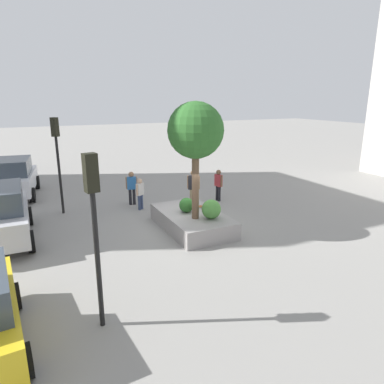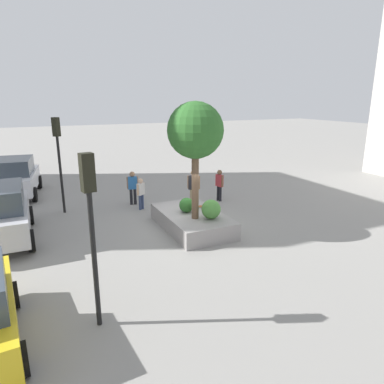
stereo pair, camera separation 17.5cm
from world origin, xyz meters
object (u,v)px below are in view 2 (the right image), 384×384
at_px(traffic_light_median, 90,212).
at_px(bystander_watching, 133,186).
at_px(plaza_tree, 195,131).
at_px(pedestrian_crossing, 219,183).
at_px(skateboard, 194,207).
at_px(police_car, 16,177).
at_px(passerby_with_bag, 141,192).
at_px(traffic_light_corner, 58,149).
at_px(skateboarder, 194,186).
at_px(planter_ledge, 192,220).

xyz_separation_m(traffic_light_median, bystander_watching, (9.22, -3.45, -1.88)).
bearing_deg(plaza_tree, pedestrian_crossing, -40.73).
distance_m(skateboard, bystander_watching, 4.14).
xyz_separation_m(plaza_tree, skateboard, (1.23, -0.51, -3.37)).
bearing_deg(police_car, passerby_with_bag, -133.04).
relative_size(traffic_light_corner, passerby_with_bag, 2.86).
distance_m(plaza_tree, passerby_with_bag, 5.25).
relative_size(skateboard, skateboarder, 0.51).
relative_size(skateboard, bystander_watching, 0.48).
height_order(passerby_with_bag, bystander_watching, bystander_watching).
height_order(skateboarder, bystander_watching, skateboarder).
distance_m(plaza_tree, pedestrian_crossing, 5.80).
bearing_deg(passerby_with_bag, police_car, 46.96).
bearing_deg(bystander_watching, passerby_with_bag, -172.36).
bearing_deg(traffic_light_corner, bystander_watching, -91.79).
bearing_deg(skateboard, traffic_light_corner, 52.14).
distance_m(skateboard, skateboarder, 0.95).
bearing_deg(pedestrian_crossing, skateboarder, 132.78).
bearing_deg(skateboarder, traffic_light_median, 136.76).
bearing_deg(traffic_light_corner, plaza_tree, -138.71).
distance_m(skateboarder, passerby_with_bag, 3.29).
xyz_separation_m(traffic_light_median, passerby_with_bag, (8.23, -3.58, -1.97)).
xyz_separation_m(plaza_tree, bystander_watching, (5.02, 1.14, -3.11)).
distance_m(planter_ledge, traffic_light_median, 7.25).
distance_m(planter_ledge, passerby_with_bag, 3.62).
bearing_deg(bystander_watching, plaza_tree, -167.18).
relative_size(planter_ledge, traffic_light_corner, 0.89).
height_order(planter_ledge, pedestrian_crossing, pedestrian_crossing).
relative_size(police_car, pedestrian_crossing, 2.87).
bearing_deg(skateboarder, planter_ledge, 148.92).
relative_size(skateboard, traffic_light_median, 0.20).
xyz_separation_m(traffic_light_corner, passerby_with_bag, (-1.09, -3.49, -2.15)).
height_order(skateboard, passerby_with_bag, passerby_with_bag).
height_order(skateboarder, police_car, skateboarder).
bearing_deg(pedestrian_crossing, skateboard, 132.78).
relative_size(plaza_tree, passerby_with_bag, 2.90).
bearing_deg(pedestrian_crossing, traffic_light_median, 135.45).
bearing_deg(traffic_light_median, police_car, 8.31).
distance_m(pedestrian_crossing, passerby_with_bag, 4.21).
relative_size(plaza_tree, skateboarder, 2.82).
bearing_deg(traffic_light_median, plaza_tree, -47.54).
relative_size(police_car, traffic_light_median, 1.15).
distance_m(plaza_tree, traffic_light_corner, 6.90).
distance_m(skateboard, pedestrian_crossing, 3.65).
xyz_separation_m(skateboarder, traffic_light_corner, (3.90, 5.01, 1.37)).
distance_m(planter_ledge, pedestrian_crossing, 4.34).
height_order(skateboard, pedestrian_crossing, pedestrian_crossing).
bearing_deg(pedestrian_crossing, plaza_tree, 139.27).
height_order(police_car, passerby_with_bag, police_car).
relative_size(skateboard, police_car, 0.17).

